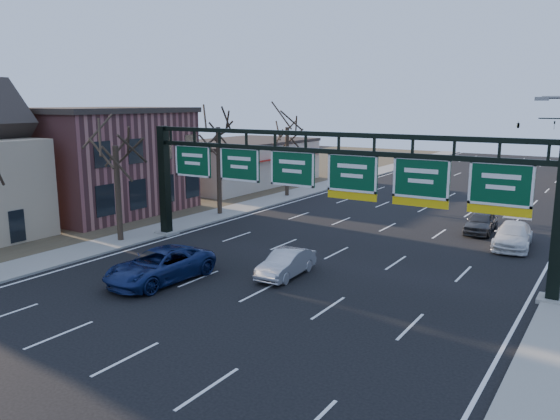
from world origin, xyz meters
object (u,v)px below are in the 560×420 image
Objects in this scene: car_blue_suv at (160,266)px; car_silver_sedan at (286,263)px; sign_gantry at (324,179)px; car_white_wagon at (513,235)px.

car_blue_suv reaches higher than car_silver_sedan.
car_silver_sedan is at bearing -96.51° from sign_gantry.
car_white_wagon is (8.66, 12.28, 0.06)m from car_silver_sedan.
sign_gantry is 9.74m from car_blue_suv.
sign_gantry reaches higher than car_blue_suv.
sign_gantry is 12.86m from car_white_wagon.
car_white_wagon is (8.29, 9.02, -3.90)m from sign_gantry.
car_blue_suv is 21.17m from car_white_wagon.
sign_gantry is 4.88× the size of car_white_wagon.
car_blue_suv is 1.42× the size of car_silver_sedan.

